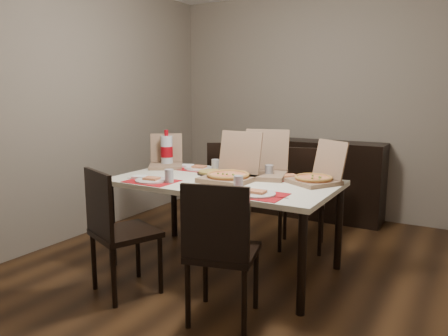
{
  "coord_description": "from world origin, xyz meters",
  "views": [
    {
      "loc": [
        1.55,
        -3.08,
        1.47
      ],
      "look_at": [
        -0.19,
        -0.06,
        0.85
      ],
      "focal_mm": 35.0,
      "sensor_mm": 36.0,
      "label": 1
    }
  ],
  "objects": [
    {
      "name": "ground",
      "position": [
        0.0,
        0.0,
        -0.01
      ],
      "size": [
        3.8,
        4.0,
        0.02
      ],
      "primitive_type": "cube",
      "color": "#3E2513",
      "rests_on": "ground"
    },
    {
      "name": "napkin_loose",
      "position": [
        -0.09,
        -0.16,
        0.76
      ],
      "size": [
        0.15,
        0.16,
        0.02
      ],
      "primitive_type": "cube",
      "rotation": [
        0.0,
        0.0,
        1.13
      ],
      "color": "white",
      "rests_on": "dining_table"
    },
    {
      "name": "setting_far_right",
      "position": [
        0.2,
        0.25,
        0.77
      ],
      "size": [
        0.45,
        0.3,
        0.11
      ],
      "color": "red",
      "rests_on": "dining_table"
    },
    {
      "name": "faina_plate",
      "position": [
        -0.42,
        0.11,
        0.76
      ],
      "size": [
        0.25,
        0.25,
        0.03
      ],
      "color": "black",
      "rests_on": "dining_table"
    },
    {
      "name": "dip_bowl",
      "position": [
        -0.09,
        0.13,
        0.76
      ],
      "size": [
        0.14,
        0.14,
        0.03
      ],
      "primitive_type": "imported",
      "rotation": [
        0.0,
        0.0,
        0.18
      ],
      "color": "white",
      "rests_on": "dining_table"
    },
    {
      "name": "sideboard",
      "position": [
        0.0,
        1.78,
        0.45
      ],
      "size": [
        1.5,
        0.4,
        0.9
      ],
      "primitive_type": "cube",
      "color": "black",
      "rests_on": "ground"
    },
    {
      "name": "setting_near_right",
      "position": [
        0.22,
        -0.38,
        0.77
      ],
      "size": [
        0.45,
        0.3,
        0.11
      ],
      "color": "red",
      "rests_on": "dining_table"
    },
    {
      "name": "pizza_box_right",
      "position": [
        0.5,
        0.2,
        0.8
      ],
      "size": [
        0.47,
        0.48,
        0.33
      ],
      "color": "#83654B",
      "rests_on": "dining_table"
    },
    {
      "name": "dining_table",
      "position": [
        -0.19,
        -0.06,
        0.68
      ],
      "size": [
        1.8,
        1.0,
        0.75
      ],
      "color": "#F0E7CA",
      "rests_on": "ground"
    },
    {
      "name": "pizza_box_extra",
      "position": [
        0.02,
        0.24,
        0.81
      ],
      "size": [
        0.48,
        0.51,
        0.39
      ],
      "color": "#83654B",
      "rests_on": "dining_table"
    },
    {
      "name": "soda_bottle",
      "position": [
        -1.0,
        0.24,
        0.9
      ],
      "size": [
        0.12,
        0.12,
        0.35
      ],
      "color": "silver",
      "rests_on": "dining_table"
    },
    {
      "name": "chair_far_left",
      "position": [
        -0.65,
        0.77,
        0.51
      ],
      "size": [
        0.56,
        0.56,
        0.93
      ],
      "color": "black",
      "rests_on": "ground"
    },
    {
      "name": "pizza_box_left",
      "position": [
        -0.99,
        0.21,
        0.81
      ],
      "size": [
        0.44,
        0.45,
        0.31
      ],
      "color": "#83654B",
      "rests_on": "dining_table"
    },
    {
      "name": "chair_far_right",
      "position": [
        0.19,
        0.79,
        0.51
      ],
      "size": [
        0.51,
        0.51,
        0.93
      ],
      "color": "black",
      "rests_on": "ground"
    },
    {
      "name": "setting_near_left",
      "position": [
        -0.65,
        -0.39,
        0.77
      ],
      "size": [
        0.46,
        0.3,
        0.11
      ],
      "color": "red",
      "rests_on": "dining_table"
    },
    {
      "name": "pizza_box_center",
      "position": [
        -0.14,
        -0.05,
        0.81
      ],
      "size": [
        0.4,
        0.44,
        0.39
      ],
      "color": "#83654B",
      "rests_on": "dining_table"
    },
    {
      "name": "chair_near_left",
      "position": [
        -0.62,
        -0.87,
        0.51
      ],
      "size": [
        0.55,
        0.55,
        0.93
      ],
      "color": "black",
      "rests_on": "ground"
    },
    {
      "name": "room_walls",
      "position": [
        0.0,
        0.43,
        1.73
      ],
      "size": [
        3.84,
        4.02,
        2.62
      ],
      "color": "gray",
      "rests_on": "ground"
    },
    {
      "name": "setting_far_left",
      "position": [
        -0.62,
        0.26,
        0.77
      ],
      "size": [
        0.46,
        0.3,
        0.11
      ],
      "color": "red",
      "rests_on": "dining_table"
    },
    {
      "name": "chair_near_right",
      "position": [
        0.24,
        -0.86,
        0.51
      ],
      "size": [
        0.51,
        0.51,
        0.93
      ],
      "color": "black",
      "rests_on": "ground"
    }
  ]
}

